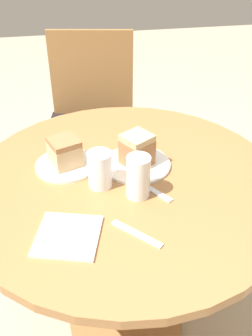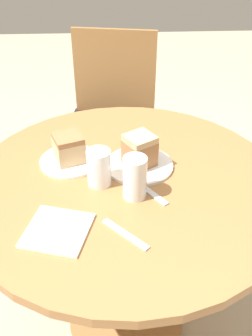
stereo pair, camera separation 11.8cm
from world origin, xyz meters
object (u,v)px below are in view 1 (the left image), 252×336
Objects in this scene: cake_slice_far at (65,152)px; glass_water at (100,171)px; cake_slice_near at (137,150)px; plate_near at (137,164)px; glass_lemonade at (138,178)px; chair at (92,121)px; plate_far at (66,165)px.

cake_slice_far is 0.15m from glass_water.
cake_slice_near reaches higher than cake_slice_far.
glass_lemonade reaches higher than plate_near.
glass_water is at bearing -50.48° from cake_slice_far.
chair is 0.81m from cake_slice_far.
plate_far is 1.70× the size of cake_slice_far.
cake_slice_far is 0.88× the size of glass_lemonade.
chair is 7.74× the size of cake_slice_near.
cake_slice_near is at bearing 32.61° from glass_water.
glass_lemonade reaches higher than plate_far.
plate_near is 1.66× the size of glass_lemonade.
glass_water reaches higher than cake_slice_far.
cake_slice_near is (0.08, -0.77, 0.30)m from chair.
glass_lemonade is (0.20, -0.18, 0.05)m from plate_far.
glass_lemonade is (-0.02, -0.15, -0.00)m from cake_slice_near.
plate_far is 1.67× the size of cake_slice_near.
chair is 0.83m from cake_slice_near.
glass_lemonade is 0.12m from glass_water.
glass_water is at bearing -83.10° from chair.
plate_far is at bearing 180.00° from cake_slice_far.
cake_slice_near is at bearing -9.25° from plate_far.
plate_near is at bearing -74.11° from chair.
plate_near is 0.16m from glass_water.
chair is 4.64× the size of plate_far.
chair is at bearing 78.90° from cake_slice_far.
cake_slice_far is (-0.22, 0.04, -0.01)m from cake_slice_near.
glass_lemonade is at bearing -99.74° from plate_near.
cake_slice_far reaches higher than plate_near.
glass_water is at bearing 147.29° from glass_lemonade.
glass_lemonade is at bearing -99.74° from cake_slice_near.
cake_slice_near reaches higher than plate_far.
cake_slice_near is at bearing -74.11° from chair.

